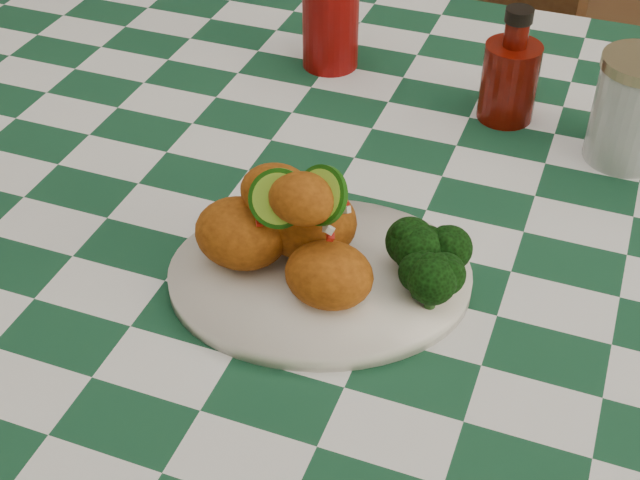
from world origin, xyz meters
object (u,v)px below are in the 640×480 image
at_px(fried_chicken_pile, 307,223).
at_px(red_tumbler, 330,20).
at_px(mason_jar, 633,110).
at_px(wooden_chair_left, 401,84).
at_px(plate, 320,277).
at_px(ketchup_bottle, 512,65).
at_px(dining_table, 404,443).

relative_size(fried_chicken_pile, red_tumbler, 1.32).
height_order(mason_jar, wooden_chair_left, wooden_chair_left).
bearing_deg(mason_jar, fried_chicken_pile, -128.72).
distance_m(red_tumbler, mason_jar, 0.39).
height_order(plate, red_tumbler, red_tumbler).
height_order(plate, ketchup_bottle, ketchup_bottle).
bearing_deg(red_tumbler, ketchup_bottle, -11.14).
height_order(fried_chicken_pile, ketchup_bottle, ketchup_bottle).
height_order(dining_table, plate, plate).
xyz_separation_m(dining_table, wooden_chair_left, (-0.22, 0.70, 0.12)).
bearing_deg(red_tumbler, dining_table, -51.97).
bearing_deg(mason_jar, wooden_chair_left, 127.16).
xyz_separation_m(red_tumbler, mason_jar, (0.38, -0.09, -0.00)).
bearing_deg(dining_table, wooden_chair_left, 107.45).
height_order(dining_table, mason_jar, mason_jar).
bearing_deg(wooden_chair_left, red_tumbler, -68.60).
xyz_separation_m(dining_table, fried_chicken_pile, (-0.08, -0.15, 0.46)).
xyz_separation_m(plate, red_tumbler, (-0.14, 0.41, 0.05)).
distance_m(dining_table, ketchup_bottle, 0.51).
relative_size(mason_jar, wooden_chair_left, 0.12).
relative_size(dining_table, red_tumbler, 13.10).
height_order(fried_chicken_pile, mason_jar, same).
bearing_deg(plate, dining_table, 66.44).
bearing_deg(plate, fried_chicken_pile, 180.00).
xyz_separation_m(fried_chicken_pile, red_tumbler, (-0.13, 0.41, -0.01)).
bearing_deg(red_tumbler, fried_chicken_pile, -72.74).
distance_m(ketchup_bottle, wooden_chair_left, 0.65).
xyz_separation_m(dining_table, mason_jar, (0.18, 0.17, 0.46)).
height_order(plate, mason_jar, mason_jar).
bearing_deg(mason_jar, red_tumbler, 167.26).
xyz_separation_m(plate, wooden_chair_left, (-0.16, 0.85, -0.28)).
bearing_deg(red_tumbler, wooden_chair_left, 92.28).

